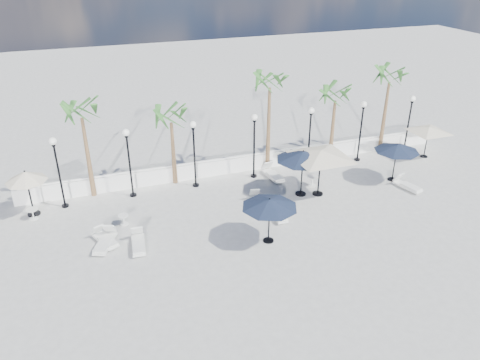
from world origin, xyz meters
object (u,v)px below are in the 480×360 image
object	(u,v)px
lounger_0	(138,243)
lounger_4	(277,213)
lounger_1	(105,242)
lounger_5	(256,202)
parasol_navy_left	(270,203)
parasol_navy_right	(397,148)
lounger_3	(273,174)
parasol_cream_sq_a	(321,151)
lounger_6	(407,185)
parasol_cream_sq_b	(429,127)
parasol_cream_small	(26,177)
parasol_navy_mid	(303,156)
lounger_2	(105,239)

from	to	relation	value
lounger_0	lounger_4	size ratio (longest dim) A/B	1.08
lounger_1	lounger_5	xyz separation A→B (m)	(7.77, 1.15, -0.02)
parasol_navy_left	parasol_navy_right	bearing A→B (deg)	20.30
lounger_1	parasol_navy_left	bearing A→B (deg)	6.95
lounger_1	lounger_3	size ratio (longest dim) A/B	0.99
parasol_cream_sq_a	lounger_6	bearing A→B (deg)	-12.12
lounger_4	lounger_6	size ratio (longest dim) A/B	0.95
lounger_0	parasol_navy_right	size ratio (longest dim) A/B	0.71
lounger_5	lounger_6	distance (m)	8.68
lounger_0	parasol_cream_sq_b	xyz separation A→B (m)	(18.80, 4.01, 1.78)
lounger_4	lounger_5	distance (m)	1.52
lounger_3	parasol_navy_left	size ratio (longest dim) A/B	0.75
parasol_navy_left	lounger_5	bearing A→B (deg)	78.30
lounger_1	lounger_5	distance (m)	7.85
parasol_navy_left	lounger_4	bearing A→B (deg)	56.34
parasol_navy_left	parasol_cream_small	size ratio (longest dim) A/B	1.04
parasol_navy_left	parasol_navy_mid	world-z (taller)	parasol_navy_mid
lounger_6	parasol_navy_left	world-z (taller)	parasol_navy_left
lounger_3	lounger_5	size ratio (longest dim) A/B	1.11
lounger_4	parasol_navy_mid	size ratio (longest dim) A/B	0.57
lounger_1	lounger_6	xyz separation A→B (m)	(16.38, 0.09, -0.02)
lounger_2	lounger_4	world-z (taller)	lounger_4
lounger_1	lounger_3	world-z (taller)	lounger_3
parasol_navy_mid	parasol_navy_right	world-z (taller)	parasol_navy_mid
lounger_0	parasol_cream_sq_a	xyz separation A→B (m)	(9.97, 1.77, 2.37)
lounger_4	lounger_6	bearing A→B (deg)	3.47
parasol_cream_sq_a	parasol_cream_small	world-z (taller)	parasol_cream_sq_a
parasol_navy_mid	parasol_cream_small	xyz separation A→B (m)	(-13.64, 2.58, -0.19)
lounger_6	parasol_navy_mid	bearing A→B (deg)	152.26
parasol_navy_right	lounger_2	bearing A→B (deg)	-176.34
lounger_6	parasol_cream_small	distance (m)	20.02
lounger_3	lounger_5	xyz separation A→B (m)	(-2.07, -2.68, -0.03)
lounger_3	lounger_5	distance (m)	3.39
lounger_1	parasol_cream_sq_b	distance (m)	20.55
lounger_4	parasol_navy_right	size ratio (longest dim) A/B	0.66
lounger_4	parasol_cream_sq_a	world-z (taller)	parasol_cream_sq_a
lounger_0	lounger_3	xyz separation A→B (m)	(8.45, 4.44, 0.01)
lounger_0	parasol_navy_left	size ratio (longest dim) A/B	0.70
lounger_2	parasol_navy_right	size ratio (longest dim) A/B	0.68
lounger_5	parasol_navy_right	xyz separation A→B (m)	(8.49, 0.14, 1.79)
lounger_2	parasol_navy_left	xyz separation A→B (m)	(7.07, -2.35, 1.78)
parasol_navy_right	lounger_4	bearing A→B (deg)	-168.90
lounger_1	parasol_cream_small	bearing A→B (deg)	151.32
lounger_1	lounger_3	xyz separation A→B (m)	(9.84, 3.83, 0.01)
lounger_0	parasol_navy_left	world-z (taller)	parasol_navy_left
parasol_navy_mid	lounger_2	bearing A→B (deg)	-173.37
lounger_5	parasol_cream_sq_a	distance (m)	4.31
parasol_cream_sq_a	parasol_cream_sq_b	xyz separation A→B (m)	(8.82, 2.23, -0.59)
lounger_2	parasol_navy_right	bearing A→B (deg)	-20.16
lounger_4	lounger_0	bearing A→B (deg)	-176.24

